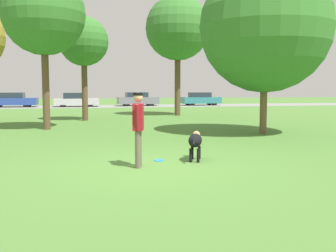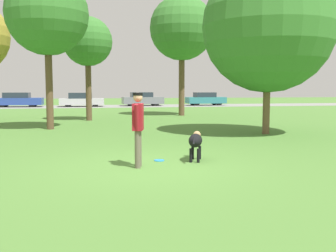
{
  "view_description": "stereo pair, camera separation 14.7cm",
  "coord_description": "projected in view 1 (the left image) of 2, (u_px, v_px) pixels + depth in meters",
  "views": [
    {
      "loc": [
        -1.46,
        -8.74,
        1.79
      ],
      "look_at": [
        0.47,
        0.22,
        0.9
      ],
      "focal_mm": 42.0,
      "sensor_mm": 36.0,
      "label": 1
    },
    {
      "loc": [
        -1.32,
        -8.77,
        1.79
      ],
      "look_at": [
        0.47,
        0.22,
        0.9
      ],
      "focal_mm": 42.0,
      "sensor_mm": 36.0,
      "label": 2
    }
  ],
  "objects": [
    {
      "name": "parked_car_grey",
      "position": [
        138.0,
        99.0,
        39.28
      ],
      "size": [
        4.1,
        1.99,
        1.36
      ],
      "rotation": [
        0.0,
        0.0,
        0.04
      ],
      "color": "slate",
      "rests_on": "ground_plane"
    },
    {
      "name": "tree_mid_center",
      "position": [
        84.0,
        42.0,
        21.22
      ],
      "size": [
        2.67,
        2.67,
        5.64
      ],
      "color": "brown",
      "rests_on": "ground_plane"
    },
    {
      "name": "person",
      "position": [
        138.0,
        123.0,
        8.8
      ],
      "size": [
        0.31,
        0.67,
        1.69
      ],
      "rotation": [
        0.0,
        0.0,
        1.33
      ],
      "color": "#665B4C",
      "rests_on": "ground_plane"
    },
    {
      "name": "parked_car_teal",
      "position": [
        201.0,
        99.0,
        40.47
      ],
      "size": [
        4.01,
        1.84,
        1.33
      ],
      "rotation": [
        0.0,
        0.0,
        0.03
      ],
      "color": "teal",
      "rests_on": "ground_plane"
    },
    {
      "name": "far_road_strip",
      "position": [
        99.0,
        106.0,
        38.16
      ],
      "size": [
        120.0,
        6.0,
        0.01
      ],
      "color": "gray",
      "rests_on": "ground_plane"
    },
    {
      "name": "dog",
      "position": [
        195.0,
        141.0,
        9.69
      ],
      "size": [
        0.57,
        1.07,
        0.69
      ],
      "rotation": [
        0.0,
        0.0,
        1.22
      ],
      "color": "black",
      "rests_on": "ground_plane"
    },
    {
      "name": "tree_near_right",
      "position": [
        265.0,
        27.0,
        15.04
      ],
      "size": [
        5.05,
        5.05,
        6.65
      ],
      "color": "brown",
      "rests_on": "ground_plane"
    },
    {
      "name": "ground_plane",
      "position": [
        150.0,
        166.0,
        8.98
      ],
      "size": [
        120.0,
        120.0,
        0.0
      ],
      "primitive_type": "plane",
      "color": "#4C7A33"
    },
    {
      "name": "parked_car_silver",
      "position": [
        76.0,
        100.0,
        37.44
      ],
      "size": [
        4.15,
        1.84,
        1.33
      ],
      "rotation": [
        0.0,
        0.0,
        -0.0
      ],
      "color": "#B7B7BC",
      "rests_on": "ground_plane"
    },
    {
      "name": "frisbee",
      "position": [
        159.0,
        160.0,
        9.68
      ],
      "size": [
        0.25,
        0.25,
        0.02
      ],
      "color": "#268CE5",
      "rests_on": "ground_plane"
    },
    {
      "name": "parked_car_blue",
      "position": [
        12.0,
        100.0,
        36.67
      ],
      "size": [
        4.43,
        1.91,
        1.36
      ],
      "rotation": [
        0.0,
        0.0,
        -0.02
      ],
      "color": "#284293",
      "rests_on": "ground_plane"
    },
    {
      "name": "tree_near_left",
      "position": [
        44.0,
        14.0,
        16.52
      ],
      "size": [
        3.49,
        3.49,
        6.66
      ],
      "color": "brown",
      "rests_on": "ground_plane"
    },
    {
      "name": "tree_far_right",
      "position": [
        178.0,
        28.0,
        25.11
      ],
      "size": [
        4.13,
        4.13,
        7.68
      ],
      "color": "brown",
      "rests_on": "ground_plane"
    }
  ]
}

